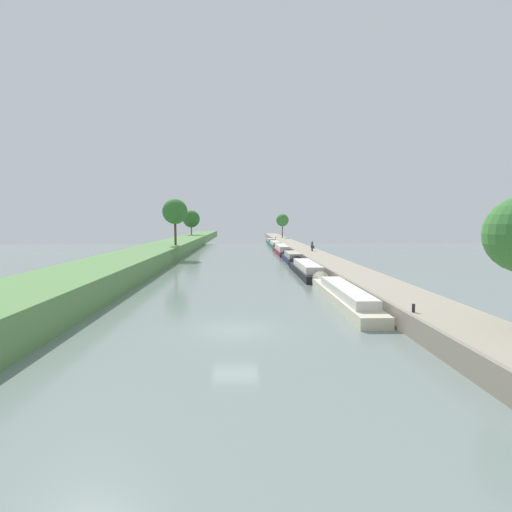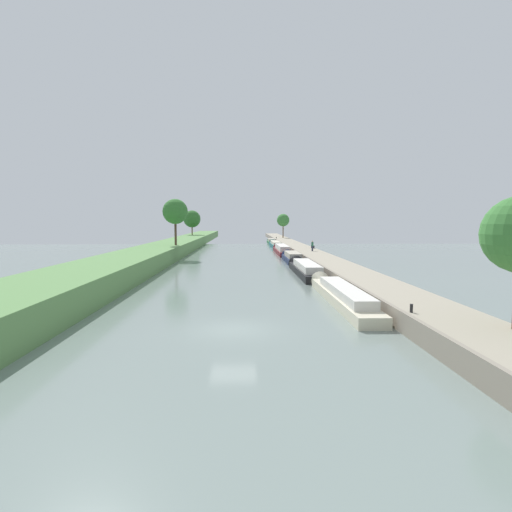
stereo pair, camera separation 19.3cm
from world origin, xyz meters
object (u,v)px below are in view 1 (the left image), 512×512
(narrowboat_teal, at_px, (275,245))
(mooring_bollard_near, at_px, (413,308))
(mooring_bollard_far, at_px, (276,238))
(park_bench, at_px, (312,246))
(narrowboat_green, at_px, (271,241))
(person_walking, at_px, (312,246))
(narrowboat_black, at_px, (305,269))
(narrowboat_navy, at_px, (292,257))
(narrowboat_maroon, at_px, (281,250))
(narrowboat_cream, at_px, (341,294))

(narrowboat_teal, xyz_separation_m, mooring_bollard_near, (1.76, -68.87, 0.75))
(mooring_bollard_far, distance_m, park_bench, 38.04)
(narrowboat_green, height_order, person_walking, person_walking)
(person_walking, bearing_deg, mooring_bollard_near, -92.79)
(narrowboat_black, height_order, narrowboat_navy, narrowboat_navy)
(narrowboat_maroon, bearing_deg, person_walking, -67.04)
(park_bench, bearing_deg, narrowboat_maroon, 153.42)
(mooring_bollard_near, xyz_separation_m, park_bench, (3.33, 49.34, 0.12))
(park_bench, bearing_deg, person_walking, -100.37)
(mooring_bollard_near, height_order, mooring_bollard_far, same)
(narrowboat_maroon, bearing_deg, narrowboat_black, -90.13)
(mooring_bollard_near, relative_size, park_bench, 0.30)
(narrowboat_teal, bearing_deg, mooring_bollard_far, 84.53)
(narrowboat_maroon, height_order, narrowboat_teal, narrowboat_maroon)
(narrowboat_green, bearing_deg, narrowboat_maroon, -90.55)
(narrowboat_cream, height_order, park_bench, park_bench)
(park_bench, bearing_deg, narrowboat_navy, -113.11)
(narrowboat_navy, xyz_separation_m, narrowboat_teal, (0.09, 31.66, -0.01))
(narrowboat_black, bearing_deg, narrowboat_navy, 89.28)
(mooring_bollard_near, bearing_deg, narrowboat_cream, 101.87)
(narrowboat_green, distance_m, park_bench, 34.02)
(narrowboat_black, relative_size, narrowboat_maroon, 0.89)
(narrowboat_black, xyz_separation_m, park_bench, (5.34, 25.74, 0.86))
(narrowboat_cream, relative_size, mooring_bollard_far, 34.89)
(park_bench, bearing_deg, narrowboat_black, -101.73)
(narrowboat_black, bearing_deg, person_walking, 77.78)
(narrowboat_green, height_order, mooring_bollard_near, mooring_bollard_near)
(narrowboat_green, distance_m, mooring_bollard_far, 4.63)
(narrowboat_green, bearing_deg, mooring_bollard_near, -88.86)
(park_bench, bearing_deg, mooring_bollard_near, -93.86)
(narrowboat_navy, height_order, mooring_bollard_far, mooring_bollard_far)
(mooring_bollard_near, distance_m, park_bench, 49.45)
(narrowboat_black, relative_size, narrowboat_green, 1.45)
(park_bench, bearing_deg, narrowboat_cream, -97.06)
(narrowboat_teal, distance_m, park_bench, 20.20)
(narrowboat_teal, relative_size, mooring_bollard_near, 36.55)
(narrowboat_navy, distance_m, mooring_bollard_far, 50.05)
(park_bench, bearing_deg, narrowboat_teal, 104.59)
(narrowboat_teal, xyz_separation_m, narrowboat_green, (0.10, 14.11, -0.05))
(mooring_bollard_near, bearing_deg, person_walking, 87.21)
(narrowboat_maroon, distance_m, narrowboat_green, 31.00)
(narrowboat_navy, bearing_deg, narrowboat_teal, 89.84)
(narrowboat_green, xyz_separation_m, park_bench, (4.98, -33.64, 0.92))
(narrowboat_maroon, height_order, mooring_bollard_near, narrowboat_maroon)
(narrowboat_green, bearing_deg, narrowboat_teal, -90.42)
(narrowboat_cream, xyz_separation_m, narrowboat_navy, (-0.10, 28.90, 0.03))
(mooring_bollard_far, bearing_deg, narrowboat_navy, -92.11)
(mooring_bollard_far, height_order, park_bench, park_bench)
(narrowboat_black, height_order, narrowboat_maroon, narrowboat_maroon)
(narrowboat_maroon, bearing_deg, mooring_bollard_far, 86.83)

